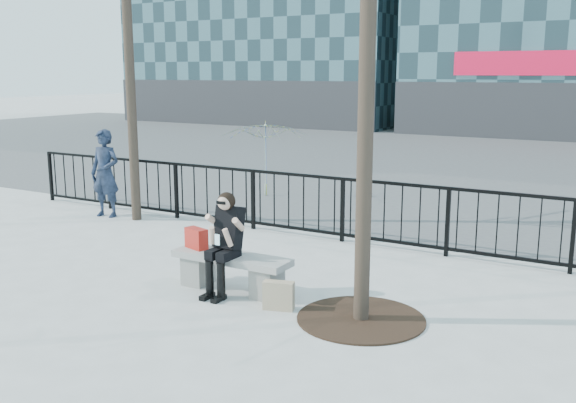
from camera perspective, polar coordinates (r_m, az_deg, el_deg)
The scene contains 10 objects.
ground at distance 8.61m, azimuth -5.02°, elevation -7.85°, with size 120.00×120.00×0.00m, color #A0A09B.
street_surface at distance 22.32m, azimuth 17.57°, elevation 3.61°, with size 60.00×23.00×0.01m, color #474747.
railing at distance 10.96m, azimuth 3.92°, elevation -0.62°, with size 14.00×0.06×1.10m.
tree_grate at distance 7.65m, azimuth 6.50°, elevation -10.31°, with size 1.50×1.50×0.02m, color black.
bench_main at distance 8.51m, azimuth -5.05°, elevation -5.94°, with size 1.65×0.46×0.49m.
seated_woman at distance 8.28m, azimuth -5.73°, elevation -3.79°, with size 0.50×0.64×1.34m.
handbag at distance 8.77m, azimuth -8.15°, elevation -3.26°, with size 0.34×0.16×0.28m, color red.
shopping_bag at distance 7.85m, azimuth -0.84°, elevation -8.37°, with size 0.37×0.14×0.35m, color #C7AE8C.
standing_man at distance 13.20m, azimuth -15.94°, elevation 2.42°, with size 0.64×0.42×1.74m, color black.
vendor_umbrella at distance 14.79m, azimuth -2.13°, elevation 3.80°, with size 1.91×1.94×1.75m, color yellow.
Camera 1 is at (4.68, -6.64, 2.84)m, focal length 40.00 mm.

